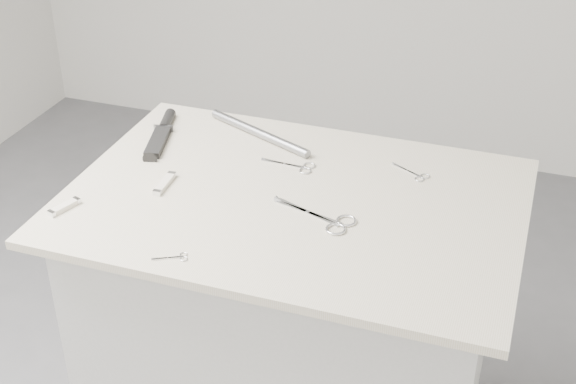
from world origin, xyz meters
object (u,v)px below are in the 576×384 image
(embroidery_scissors_b, at_px, (415,174))
(sheathed_knife, at_px, (162,132))
(metal_rail, at_px, (259,133))
(embroidery_scissors_a, at_px, (298,166))
(tiny_scissors, at_px, (175,257))
(pocket_knife_b, at_px, (64,207))
(large_shears, at_px, (329,220))
(plinth, at_px, (293,357))
(pocket_knife_a, at_px, (165,183))

(embroidery_scissors_b, relative_size, sheathed_knife, 0.41)
(metal_rail, bearing_deg, embroidery_scissors_a, -39.35)
(tiny_scissors, xyz_separation_m, metal_rail, (-0.03, 0.54, 0.01))
(embroidery_scissors_b, bearing_deg, pocket_knife_b, -121.59)
(large_shears, relative_size, pocket_knife_b, 2.46)
(embroidery_scissors_a, distance_m, tiny_scissors, 0.44)
(sheathed_knife, bearing_deg, plinth, -128.28)
(pocket_knife_a, xyz_separation_m, pocket_knife_b, (-0.16, -0.16, -0.00))
(large_shears, height_order, tiny_scissors, large_shears)
(embroidery_scissors_a, bearing_deg, pocket_knife_a, -142.19)
(large_shears, height_order, embroidery_scissors_a, large_shears)
(plinth, relative_size, metal_rail, 2.73)
(large_shears, bearing_deg, pocket_knife_a, -164.91)
(plinth, xyz_separation_m, pocket_knife_a, (-0.29, -0.05, 0.48))
(embroidery_scissors_a, height_order, pocket_knife_a, pocket_knife_a)
(plinth, distance_m, embroidery_scissors_a, 0.49)
(tiny_scissors, bearing_deg, large_shears, 14.72)
(large_shears, xyz_separation_m, sheathed_knife, (-0.51, 0.24, 0.01))
(embroidery_scissors_b, bearing_deg, sheathed_knife, -150.57)
(embroidery_scissors_a, distance_m, embroidery_scissors_b, 0.27)
(embroidery_scissors_a, height_order, tiny_scissors, same)
(sheathed_knife, bearing_deg, embroidery_scissors_b, -104.11)
(pocket_knife_a, relative_size, metal_rail, 0.29)
(plinth, bearing_deg, pocket_knife_b, -155.61)
(embroidery_scissors_a, relative_size, pocket_knife_b, 1.66)
(embroidery_scissors_b, height_order, pocket_knife_b, pocket_knife_b)
(metal_rail, bearing_deg, sheathed_knife, -163.46)
(embroidery_scissors_b, height_order, metal_rail, metal_rail)
(sheathed_knife, bearing_deg, large_shears, -130.35)
(large_shears, bearing_deg, sheathed_knife, 172.57)
(embroidery_scissors_a, height_order, pocket_knife_b, pocket_knife_b)
(large_shears, xyz_separation_m, pocket_knife_a, (-0.39, 0.02, 0.00))
(tiny_scissors, bearing_deg, embroidery_scissors_a, 47.64)
(embroidery_scissors_a, xyz_separation_m, tiny_scissors, (-0.11, -0.42, -0.00))
(tiny_scissors, bearing_deg, sheathed_knife, 91.97)
(sheathed_knife, distance_m, pocket_knife_b, 0.39)
(plinth, bearing_deg, sheathed_knife, 156.57)
(embroidery_scissors_b, bearing_deg, embroidery_scissors_a, -139.97)
(tiny_scissors, bearing_deg, pocket_knife_a, 93.13)
(sheathed_knife, height_order, metal_rail, sheathed_knife)
(tiny_scissors, bearing_deg, pocket_knife_b, 137.06)
(pocket_knife_a, distance_m, metal_rail, 0.32)
(plinth, bearing_deg, metal_rail, 125.25)
(plinth, bearing_deg, embroidery_scissors_b, 38.59)
(embroidery_scissors_b, bearing_deg, plinth, -112.72)
(tiny_scissors, height_order, pocket_knife_b, pocket_knife_b)
(large_shears, relative_size, embroidery_scissors_a, 1.49)
(pocket_knife_b, bearing_deg, sheathed_knife, 12.97)
(tiny_scissors, distance_m, pocket_knife_b, 0.32)
(sheathed_knife, bearing_deg, pocket_knife_b, 158.95)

